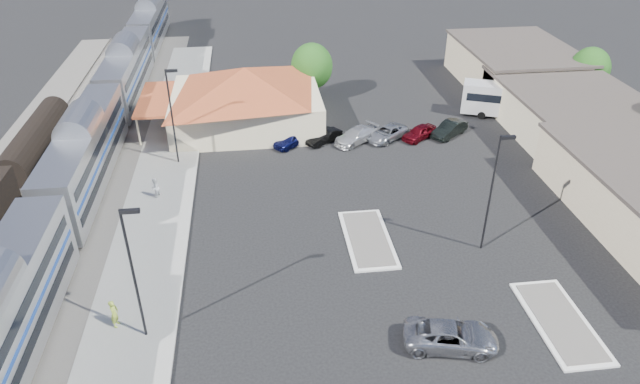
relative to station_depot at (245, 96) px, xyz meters
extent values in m
plane|color=black|center=(4.56, -24.00, -3.13)|extent=(280.00, 280.00, 0.00)
cube|color=#4C4944|center=(-16.44, -16.00, -3.07)|extent=(16.00, 100.00, 0.12)
cube|color=gray|center=(-7.44, -18.00, -3.04)|extent=(5.50, 92.00, 0.18)
cube|color=black|center=(-13.44, -32.14, -2.83)|extent=(2.20, 16.00, 0.60)
cube|color=silver|center=(-13.44, -11.14, -0.08)|extent=(3.00, 20.00, 5.00)
cube|color=black|center=(-13.44, -11.14, -2.83)|extent=(2.20, 16.00, 0.60)
cube|color=silver|center=(-13.44, 9.86, -0.08)|extent=(3.00, 20.00, 5.00)
cube|color=black|center=(-13.44, 9.86, -2.83)|extent=(2.20, 16.00, 0.60)
cube|color=silver|center=(-13.44, 30.86, -0.08)|extent=(3.00, 20.00, 5.00)
cube|color=black|center=(-13.44, 30.86, -2.83)|extent=(2.20, 16.00, 0.60)
cylinder|color=black|center=(-19.44, -5.39, -1.03)|extent=(2.80, 14.00, 2.80)
cube|color=black|center=(-19.44, -5.39, -2.83)|extent=(2.20, 12.00, 0.60)
cube|color=beige|center=(0.06, 0.00, -1.33)|extent=(15.00, 12.00, 3.60)
pyramid|color=#933E20|center=(0.06, 0.00, 1.77)|extent=(15.30, 12.24, 2.60)
cube|color=#933E20|center=(-9.04, 0.00, 0.17)|extent=(3.20, 9.60, 0.25)
cube|color=#C6B28C|center=(32.56, -6.00, -1.13)|extent=(12.00, 18.00, 4.00)
cube|color=#3F3833|center=(32.56, -6.00, 1.02)|extent=(12.40, 18.40, 0.30)
cube|color=#C6B28C|center=(32.56, 8.00, -0.88)|extent=(12.00, 16.00, 4.50)
cube|color=#3F3833|center=(32.56, 8.00, 1.52)|extent=(12.40, 16.40, 0.30)
cube|color=silver|center=(8.56, -22.00, -3.06)|extent=(3.30, 7.50, 0.15)
cube|color=#4C4944|center=(8.56, -22.00, -2.97)|extent=(2.70, 6.90, 0.10)
cube|color=silver|center=(18.56, -32.00, -3.06)|extent=(3.30, 7.50, 0.15)
cube|color=#4C4944|center=(18.56, -32.00, -2.97)|extent=(2.70, 6.90, 0.10)
cylinder|color=black|center=(-6.44, -30.00, 1.37)|extent=(0.16, 0.16, 9.00)
cube|color=black|center=(-5.94, -30.00, 5.72)|extent=(1.00, 0.25, 0.22)
cylinder|color=black|center=(-6.44, -8.00, 1.37)|extent=(0.16, 0.16, 9.00)
cube|color=black|center=(-5.94, -8.00, 5.72)|extent=(1.00, 0.25, 0.22)
cylinder|color=black|center=(16.56, -24.00, 1.37)|extent=(0.16, 0.16, 9.00)
cube|color=black|center=(17.06, -24.00, 5.72)|extent=(1.00, 0.25, 0.22)
cylinder|color=#382314|center=(38.56, 2.00, -1.86)|extent=(0.30, 0.30, 2.55)
ellipsoid|color=#204814|center=(38.56, 2.00, 0.64)|extent=(4.41, 4.41, 4.87)
cylinder|color=#382314|center=(7.56, 6.00, -1.77)|extent=(0.30, 0.30, 2.73)
ellipsoid|color=#204814|center=(7.56, 6.00, 0.90)|extent=(4.71, 4.71, 5.21)
imported|color=#989AA0|center=(11.25, -32.95, -2.37)|extent=(5.90, 3.60, 1.53)
cube|color=white|center=(28.56, -1.96, -1.11)|extent=(11.34, 6.57, 3.19)
cube|color=black|center=(28.56, -1.96, -0.73)|extent=(10.52, 6.27, 0.84)
cylinder|color=black|center=(31.78, -4.49, -2.71)|extent=(0.89, 0.58, 0.84)
cylinder|color=black|center=(32.62, -2.46, -2.71)|extent=(0.89, 0.58, 0.84)
cylinder|color=black|center=(25.02, -1.68, -2.71)|extent=(0.89, 0.58, 0.84)
cylinder|color=black|center=(25.86, 0.35, -2.71)|extent=(0.89, 0.58, 0.84)
imported|color=#ADC93E|center=(-8.29, -29.02, -2.00)|extent=(0.56, 0.75, 1.89)
imported|color=white|center=(-7.71, -14.12, -2.08)|extent=(0.94, 1.04, 1.74)
imported|color=#0D1145|center=(4.24, -5.62, -2.46)|extent=(4.10, 3.65, 1.34)
imported|color=black|center=(7.44, -5.32, -2.48)|extent=(4.01, 3.43, 1.30)
imported|color=silver|center=(10.64, -5.62, -2.40)|extent=(5.25, 4.60, 1.45)
imported|color=#979A9F|center=(13.84, -5.32, -2.47)|extent=(5.11, 4.69, 1.33)
imported|color=maroon|center=(17.04, -5.62, -2.44)|extent=(4.24, 3.65, 1.37)
imported|color=black|center=(20.24, -5.32, -2.39)|extent=(4.48, 4.03, 1.48)
camera|label=1|loc=(0.75, -55.75, 21.75)|focal=32.00mm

